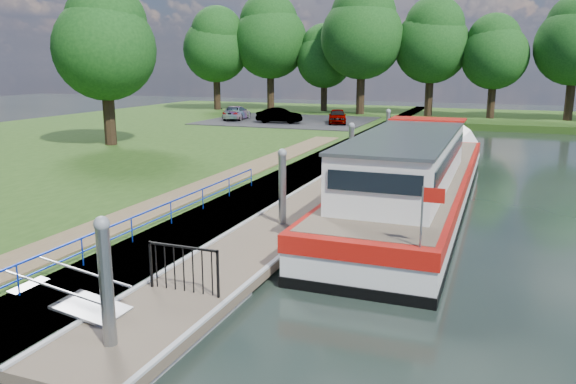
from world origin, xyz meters
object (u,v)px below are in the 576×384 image
at_px(pontoon, 322,200).
at_px(barge, 418,178).
at_px(car_c, 236,113).
at_px(car_b, 279,115).
at_px(car_a, 337,116).

xyz_separation_m(pontoon, barge, (3.60, 1.57, 0.90)).
distance_m(pontoon, car_c, 28.72).
height_order(car_b, car_c, car_b).
distance_m(pontoon, car_b, 25.15).
bearing_deg(car_a, car_b, 178.65).
relative_size(car_b, car_c, 0.90).
height_order(barge, car_a, barge).
xyz_separation_m(car_b, car_c, (-4.71, 1.44, -0.01)).
xyz_separation_m(barge, car_a, (-9.84, 22.28, 0.36)).
height_order(pontoon, car_b, car_b).
height_order(barge, car_c, barge).
bearing_deg(barge, pontoon, -156.47).
relative_size(car_a, car_b, 0.94).
xyz_separation_m(barge, car_c, (-19.27, 22.47, 0.36)).
xyz_separation_m(car_a, car_b, (-4.72, -1.25, 0.01)).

